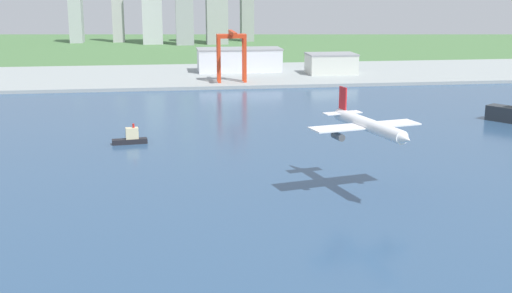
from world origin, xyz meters
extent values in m
plane|color=#497341|center=(0.00, 300.00, 0.00)|extent=(2400.00, 2400.00, 0.00)
cube|color=#2D4C70|center=(0.00, 240.00, 0.07)|extent=(840.00, 360.00, 0.15)
cube|color=#959D9D|center=(0.00, 490.00, 1.25)|extent=(840.00, 140.00, 2.50)
cylinder|color=white|center=(26.97, 172.18, 25.04)|extent=(13.76, 41.64, 4.58)
cone|color=white|center=(32.02, 150.09, 25.04)|extent=(5.37, 5.89, 4.36)
cube|color=white|center=(26.51, 174.21, 24.35)|extent=(40.87, 17.81, 0.50)
cube|color=red|center=(22.79, 190.46, 30.08)|extent=(1.60, 4.99, 11.00)
cube|color=white|center=(22.79, 190.46, 25.96)|extent=(15.00, 7.66, 0.36)
cylinder|color=#4C4F54|center=(37.66, 175.48, 21.83)|extent=(3.76, 6.25, 2.52)
cylinder|color=#4C4F54|center=(15.91, 170.51, 21.83)|extent=(3.76, 6.25, 2.52)
cube|color=black|center=(-58.48, 261.45, 1.33)|extent=(16.39, 5.98, 2.36)
cube|color=beige|center=(-57.28, 261.59, 5.10)|extent=(6.13, 4.13, 5.18)
cylinder|color=red|center=(-56.49, 261.68, 8.63)|extent=(0.99, 0.99, 1.89)
cube|color=red|center=(-1.58, 436.38, 18.56)|extent=(2.20, 2.20, 32.12)
cube|color=red|center=(17.32, 436.38, 18.56)|extent=(2.20, 2.20, 32.12)
cube|color=red|center=(-1.58, 444.38, 18.56)|extent=(2.20, 2.20, 32.12)
cube|color=red|center=(17.32, 444.38, 18.56)|extent=(2.20, 2.20, 32.12)
cube|color=red|center=(7.87, 440.38, 36.02)|extent=(21.30, 10.00, 2.80)
cube|color=red|center=(7.87, 431.38, 38.82)|extent=(2.60, 36.00, 2.60)
cube|color=silver|center=(20.65, 501.81, 11.44)|extent=(68.08, 29.00, 17.88)
cube|color=gray|center=(20.65, 501.81, 20.98)|extent=(69.44, 29.58, 1.20)
cube|color=silver|center=(92.42, 476.88, 10.04)|extent=(38.16, 27.41, 15.09)
cube|color=gray|center=(92.42, 476.88, 18.19)|extent=(38.92, 27.96, 1.20)
cube|color=#A6ACAF|center=(-151.07, 847.05, 32.70)|extent=(16.09, 27.54, 65.40)
cube|color=#ADABAD|center=(-97.76, 846.56, 43.46)|extent=(14.46, 14.82, 86.92)
cube|color=#939896|center=(70.40, 840.53, 50.76)|extent=(16.17, 22.99, 101.53)
camera|label=1|loc=(-42.03, -40.89, 71.30)|focal=46.23mm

